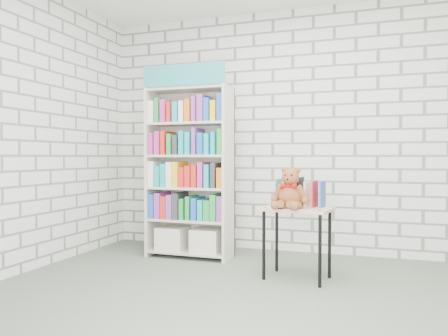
% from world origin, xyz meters
% --- Properties ---
extents(ground, '(4.50, 4.50, 0.00)m').
position_xyz_m(ground, '(0.00, 0.00, 0.00)').
color(ground, '#50594B').
rests_on(ground, ground).
extents(room_shell, '(4.52, 4.02, 2.81)m').
position_xyz_m(room_shell, '(0.00, 0.00, 1.78)').
color(room_shell, silver).
rests_on(room_shell, ground).
extents(bookshelf, '(0.93, 0.36, 2.08)m').
position_xyz_m(bookshelf, '(-1.01, 1.36, 0.95)').
color(bookshelf, beige).
rests_on(bookshelf, ground).
extents(display_table, '(0.66, 0.51, 0.65)m').
position_xyz_m(display_table, '(0.24, 0.87, 0.56)').
color(display_table, tan).
rests_on(display_table, ground).
extents(table_books, '(0.44, 0.25, 0.25)m').
position_xyz_m(table_books, '(0.25, 0.96, 0.77)').
color(table_books, '#2AA6B9').
rests_on(table_books, display_table).
extents(teddy_bear, '(0.34, 0.32, 0.37)m').
position_xyz_m(teddy_bear, '(0.19, 0.78, 0.79)').
color(teddy_bear, brown).
rests_on(teddy_bear, display_table).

